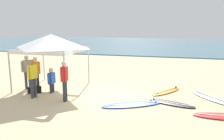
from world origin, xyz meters
The scene contains 13 objects.
ground_plane centered at (0.00, 0.00, 0.00)m, with size 80.00×80.00×0.00m, color beige.
sea centered at (0.00, 31.63, 0.05)m, with size 80.00×36.00×0.10m, color teal.
canopy_tent centered at (-2.88, 0.33, 2.39)m, with size 2.95×2.95×2.75m.
surfboard_white centered at (4.82, 0.51, 0.04)m, with size 1.99×2.24×0.19m.
surfboard_black centered at (3.07, -0.61, 0.04)m, with size 1.99×1.09×0.19m.
surfboard_blue centered at (1.55, -1.19, 0.04)m, with size 2.51×1.82×0.19m.
surfboard_orange centered at (2.80, 1.08, 0.04)m, with size 1.54×1.94×0.19m.
person_yellow centered at (-2.85, -1.40, 0.99)m, with size 0.29×0.54×1.71m.
person_orange centered at (-3.23, -0.60, 0.99)m, with size 0.30×0.54×1.71m.
person_red centered at (-1.29, -1.43, 0.99)m, with size 0.27×0.54×1.71m.
person_grey centered at (-3.98, -0.23, 0.99)m, with size 0.45×0.40×1.71m.
person_blue centered at (-2.48, -0.47, 0.66)m, with size 0.22×0.55×1.20m.
gear_bag_near_tent centered at (-3.27, -0.72, 0.14)m, with size 0.60×0.32×0.28m, color black.
Camera 1 is at (3.12, -9.73, 3.12)m, focal length 36.19 mm.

